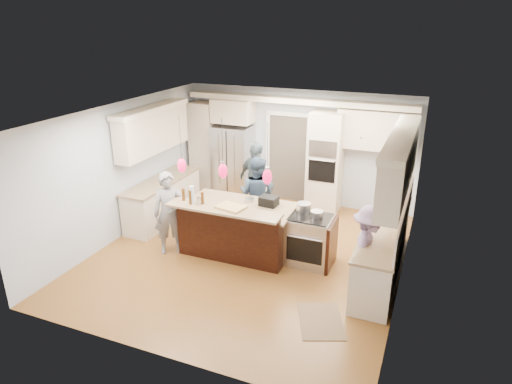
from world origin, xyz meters
TOP-DOWN VIEW (x-y plane):
  - ground_plane at (0.00, 0.00)m, footprint 6.00×6.00m
  - room_shell at (0.00, 0.00)m, footprint 5.54×6.04m
  - refrigerator at (-1.55, 2.64)m, footprint 0.90×0.70m
  - oven_column at (0.75, 2.67)m, footprint 0.72×0.69m
  - back_upper_cabinets at (-0.75, 2.76)m, footprint 5.30×0.61m
  - right_counter_run at (2.44, 0.30)m, footprint 0.64×3.10m
  - left_cabinets at (-2.44, 0.80)m, footprint 0.64×2.30m
  - kitchen_island at (-0.25, 0.07)m, footprint 2.10×1.46m
  - island_range at (1.16, 0.15)m, footprint 0.82×0.71m
  - pendant_lights at (-0.25, -0.51)m, footprint 1.75×0.15m
  - person_bar_end at (-1.42, -0.45)m, footprint 0.70×0.65m
  - person_far_left at (-0.28, 1.08)m, footprint 0.81×0.64m
  - person_far_right at (-0.50, 1.60)m, footprint 1.11×0.84m
  - person_range_side at (2.25, -0.43)m, footprint 0.57×0.98m
  - floor_rug at (1.79, -1.47)m, footprint 0.91×1.07m
  - water_bottle at (-0.85, -0.55)m, footprint 0.09×0.09m
  - beer_bottle_a at (-1.08, -0.47)m, footprint 0.07×0.07m
  - beer_bottle_b at (-0.87, -0.57)m, footprint 0.08×0.08m
  - beer_bottle_c at (-0.69, -0.48)m, footprint 0.07×0.07m
  - drink_can at (-0.74, -0.53)m, footprint 0.08×0.08m
  - cutting_board at (-0.14, -0.47)m, footprint 0.54×0.44m
  - pot_large at (0.94, 0.34)m, footprint 0.26×0.26m
  - pot_small at (1.23, 0.18)m, footprint 0.22×0.22m

SIDE VIEW (x-z plane):
  - ground_plane at x=0.00m, z-range 0.00..0.00m
  - floor_rug at x=1.79m, z-range 0.00..0.01m
  - island_range at x=1.16m, z-range 0.00..0.92m
  - kitchen_island at x=-0.25m, z-range -0.07..1.05m
  - person_range_side at x=2.25m, z-range 0.00..1.52m
  - person_far_left at x=-0.28m, z-range 0.00..1.60m
  - person_bar_end at x=-1.42m, z-range 0.00..1.60m
  - person_far_right at x=-0.50m, z-range 0.00..1.75m
  - refrigerator at x=-1.55m, z-range 0.00..1.80m
  - pot_small at x=1.23m, z-range 0.92..1.03m
  - pot_large at x=0.94m, z-range 0.92..1.07m
  - right_counter_run at x=2.44m, z-range -0.20..2.31m
  - left_cabinets at x=-2.44m, z-range -0.20..2.31m
  - cutting_board at x=-0.14m, z-range 1.12..1.16m
  - oven_column at x=0.75m, z-range 0.00..2.30m
  - drink_can at x=-0.74m, z-range 1.12..1.25m
  - beer_bottle_c at x=-0.69m, z-range 1.12..1.34m
  - beer_bottle_a at x=-1.08m, z-range 1.12..1.35m
  - beer_bottle_b at x=-0.87m, z-range 1.12..1.39m
  - water_bottle at x=-0.85m, z-range 1.12..1.45m
  - back_upper_cabinets at x=-0.75m, z-range 0.40..2.94m
  - pendant_lights at x=-0.25m, z-range 1.29..2.32m
  - room_shell at x=0.00m, z-range 0.46..3.18m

